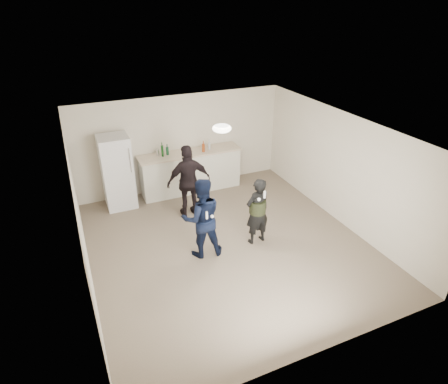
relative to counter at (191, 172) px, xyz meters
name	(u,v)px	position (x,y,z in m)	size (l,w,h in m)	color
floor	(228,244)	(-0.12, -2.67, -0.53)	(6.00, 6.00, 0.00)	#6B5B4C
ceiling	(228,130)	(-0.12, -2.67, 1.98)	(6.00, 6.00, 0.00)	silver
wall_back	(181,143)	(-0.12, 0.33, 0.72)	(6.00, 6.00, 0.00)	beige
wall_front	(322,290)	(-0.12, -5.67, 0.72)	(6.00, 6.00, 0.00)	beige
wall_left	(80,222)	(-2.87, -2.67, 0.72)	(6.00, 6.00, 0.00)	beige
wall_right	(341,169)	(2.63, -2.67, 0.72)	(6.00, 6.00, 0.00)	beige
counter	(191,172)	(0.00, 0.00, 0.00)	(2.60, 0.56, 1.05)	silver
counter_top	(190,153)	(0.00, 0.00, 0.55)	(2.68, 0.64, 0.04)	beige
fridge	(117,172)	(-1.87, -0.07, 0.38)	(0.70, 0.70, 1.80)	white
fridge_handle	(130,160)	(-1.59, -0.44, 0.78)	(0.02, 0.02, 0.60)	silver
ceiling_dome	(222,128)	(-0.12, -2.37, 1.93)	(0.36, 0.36, 0.16)	white
shaker	(158,152)	(-0.81, 0.11, 0.65)	(0.08, 0.08, 0.17)	silver
man	(202,218)	(-0.71, -2.74, 0.30)	(0.81, 0.63, 1.66)	#0E193A
woman	(257,211)	(0.48, -2.81, 0.21)	(0.54, 0.35, 1.47)	black
camo_shorts	(258,207)	(0.48, -2.81, 0.32)	(0.34, 0.34, 0.28)	#2A3518
spectator	(189,181)	(-0.44, -1.19, 0.35)	(1.03, 0.43, 1.75)	black
remote_man	(207,215)	(-0.71, -3.02, 0.53)	(0.04, 0.04, 0.15)	white
nunchuk_man	(212,216)	(-0.59, -2.99, 0.45)	(0.07, 0.07, 0.07)	silver
remote_woman	(265,195)	(0.48, -3.06, 0.72)	(0.04, 0.04, 0.15)	silver
nunchuk_woman	(259,199)	(0.38, -3.03, 0.62)	(0.07, 0.07, 0.07)	white
bottle_cluster	(186,149)	(-0.11, -0.02, 0.68)	(1.31, 0.24, 0.28)	#B4B9BF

